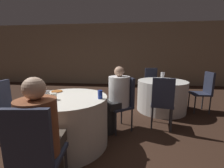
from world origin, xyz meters
TOP-DOWN VIEW (x-y plane):
  - ground_plane at (0.00, 0.00)m, footprint 16.00×16.00m
  - wall_back at (0.00, 5.07)m, footprint 16.00×0.06m
  - table_near at (0.19, 0.02)m, footprint 1.19×1.19m
  - table_far at (1.92, 1.68)m, footprint 1.18×1.18m
  - chair_near_northeast at (1.01, 0.62)m, footprint 0.56×0.56m
  - chair_near_west at (-0.82, 0.02)m, footprint 0.41×0.40m
  - chair_near_south at (0.31, -0.98)m, footprint 0.44×0.45m
  - chair_far_east at (2.92, 1.70)m, footprint 0.41×0.41m
  - chair_far_south at (1.72, 0.69)m, footprint 0.47×0.47m
  - chair_far_north at (1.80, 2.68)m, footprint 0.44×0.45m
  - person_white_shirt at (0.88, 0.52)m, footprint 0.51×0.49m
  - person_floral_shirt at (0.29, -0.82)m, footprint 0.37×0.51m
  - pizza_plate_near at (-0.11, 0.31)m, footprint 0.20×0.20m
  - soda_can_blue at (0.69, -0.01)m, footprint 0.07×0.07m
  - soda_can_silver at (-0.04, -0.11)m, footprint 0.07×0.07m
  - soda_can_red at (-0.22, -0.12)m, footprint 0.07×0.07m
  - cup_near at (0.06, -0.13)m, footprint 0.08×0.08m
  - bottle_far at (1.91, 1.68)m, footprint 0.09×0.09m

SIDE VIEW (x-z plane):
  - ground_plane at x=0.00m, z-range 0.00..0.00m
  - table_near at x=0.19m, z-range 0.00..0.75m
  - table_far at x=1.92m, z-range 0.00..0.75m
  - chair_near_northeast at x=1.01m, z-range 0.09..1.07m
  - chair_near_west at x=-0.82m, z-range 0.09..1.07m
  - chair_near_south at x=0.31m, z-range 0.09..1.07m
  - chair_far_east at x=2.92m, z-range 0.09..1.07m
  - chair_far_south at x=1.72m, z-range 0.09..1.07m
  - chair_far_north at x=1.80m, z-range 0.09..1.07m
  - person_floral_shirt at x=0.29m, z-range 0.02..1.20m
  - person_white_shirt at x=0.88m, z-range 0.03..1.20m
  - pizza_plate_near at x=-0.11m, z-range 0.75..0.77m
  - cup_near at x=0.06m, z-range 0.75..0.85m
  - soda_can_blue at x=0.69m, z-range 0.75..0.88m
  - soda_can_silver at x=-0.04m, z-range 0.75..0.88m
  - soda_can_red at x=-0.22m, z-range 0.75..0.88m
  - bottle_far at x=1.91m, z-range 0.75..0.96m
  - wall_back at x=0.00m, z-range 0.00..2.80m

